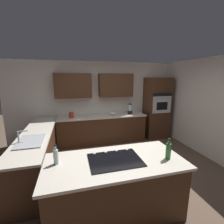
# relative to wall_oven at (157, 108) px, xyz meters

# --- Properties ---
(ground_plane) EXTENTS (14.00, 14.00, 0.00)m
(ground_plane) POSITION_rel_wall_oven_xyz_m (1.85, 1.72, -1.05)
(ground_plane) COLOR brown
(wall_back) EXTENTS (6.00, 0.44, 2.60)m
(wall_back) POSITION_rel_wall_oven_xyz_m (1.92, -0.33, 0.40)
(wall_back) COLOR white
(wall_back) RESTS_ON ground
(wall_left) EXTENTS (0.10, 4.00, 2.60)m
(wall_left) POSITION_rel_wall_oven_xyz_m (-0.60, 1.42, 0.25)
(wall_left) COLOR white
(wall_left) RESTS_ON ground
(lower_cabinets_back) EXTENTS (2.80, 0.60, 0.86)m
(lower_cabinets_back) POSITION_rel_wall_oven_xyz_m (1.95, -0.00, -0.62)
(lower_cabinets_back) COLOR #472B19
(lower_cabinets_back) RESTS_ON ground
(countertop_back) EXTENTS (2.84, 0.64, 0.04)m
(countertop_back) POSITION_rel_wall_oven_xyz_m (1.95, -0.00, -0.17)
(countertop_back) COLOR silver
(countertop_back) RESTS_ON lower_cabinets_back
(lower_cabinets_side) EXTENTS (0.60, 2.90, 0.86)m
(lower_cabinets_side) POSITION_rel_wall_oven_xyz_m (3.67, 1.17, -0.62)
(lower_cabinets_side) COLOR #472B19
(lower_cabinets_side) RESTS_ON ground
(countertop_side) EXTENTS (0.64, 2.94, 0.04)m
(countertop_side) POSITION_rel_wall_oven_xyz_m (3.67, 1.17, -0.17)
(countertop_side) COLOR silver
(countertop_side) RESTS_ON lower_cabinets_side
(island_base) EXTENTS (1.95, 0.89, 0.86)m
(island_base) POSITION_rel_wall_oven_xyz_m (2.31, 2.79, -0.62)
(island_base) COLOR #472B19
(island_base) RESTS_ON ground
(island_top) EXTENTS (2.03, 0.97, 0.04)m
(island_top) POSITION_rel_wall_oven_xyz_m (2.31, 2.79, -0.17)
(island_top) COLOR silver
(island_top) RESTS_ON island_base
(wall_oven) EXTENTS (0.80, 0.66, 2.09)m
(wall_oven) POSITION_rel_wall_oven_xyz_m (0.00, 0.00, 0.00)
(wall_oven) COLOR #472B19
(wall_oven) RESTS_ON ground
(sink_unit) EXTENTS (0.46, 0.70, 0.23)m
(sink_unit) POSITION_rel_wall_oven_xyz_m (3.68, 1.72, -0.13)
(sink_unit) COLOR #515456
(sink_unit) RESTS_ON countertop_side
(cooktop) EXTENTS (0.76, 0.56, 0.03)m
(cooktop) POSITION_rel_wall_oven_xyz_m (2.31, 2.78, -0.14)
(cooktop) COLOR black
(cooktop) RESTS_ON island_top
(blender) EXTENTS (0.15, 0.15, 0.35)m
(blender) POSITION_rel_wall_oven_xyz_m (1.00, 0.01, 0.00)
(blender) COLOR black
(blender) RESTS_ON countertop_back
(mixing_bowl) EXTENTS (0.22, 0.22, 0.12)m
(mixing_bowl) POSITION_rel_wall_oven_xyz_m (1.60, 0.01, -0.09)
(mixing_bowl) COLOR white
(mixing_bowl) RESTS_ON countertop_back
(kettle) EXTENTS (0.15, 0.15, 0.17)m
(kettle) POSITION_rel_wall_oven_xyz_m (2.90, 0.01, -0.07)
(kettle) COLOR red
(kettle) RESTS_ON countertop_back
(oil_bottle) EXTENTS (0.07, 0.07, 0.29)m
(oil_bottle) POSITION_rel_wall_oven_xyz_m (3.14, 2.67, -0.03)
(oil_bottle) COLOR silver
(oil_bottle) RESTS_ON island_top
(second_bottle) EXTENTS (0.08, 0.08, 0.32)m
(second_bottle) POSITION_rel_wall_oven_xyz_m (1.54, 2.95, -0.02)
(second_bottle) COLOR #336B38
(second_bottle) RESTS_ON island_top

